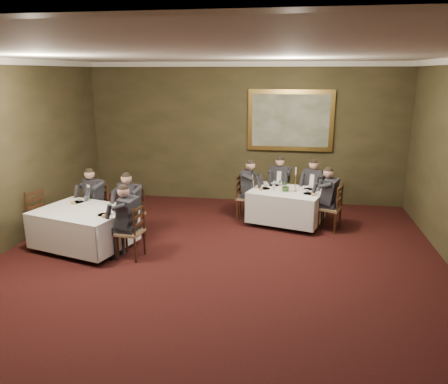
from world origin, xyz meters
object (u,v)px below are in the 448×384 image
(candlestick, at_px, (295,182))
(chair_sec_endright, at_px, (131,243))
(chair_main_backright, at_px, (313,204))
(diner_sec_endright, at_px, (130,231))
(centerpiece, at_px, (286,185))
(chair_sec_endleft, at_px, (43,226))
(chair_main_endright, at_px, (330,217))
(diner_main_endleft, at_px, (246,196))
(chair_sec_backright, at_px, (132,223))
(table_second, at_px, (84,226))
(chair_main_endleft, at_px, (246,206))
(diner_main_backright, at_px, (313,195))
(chair_sec_backleft, at_px, (97,217))
(chair_main_backleft, at_px, (279,200))
(diner_sec_backright, at_px, (131,213))
(diner_sec_backleft, at_px, (95,207))
(table_main, at_px, (286,204))
(diner_main_endright, at_px, (330,207))
(painting, at_px, (290,121))
(diner_main_backleft, at_px, (280,191))

(candlestick, bearing_deg, chair_sec_endright, -142.09)
(chair_main_backright, relative_size, diner_sec_endright, 0.74)
(chair_main_backright, relative_size, centerpiece, 3.78)
(chair_sec_endleft, relative_size, centerpiece, 3.78)
(chair_main_endright, bearing_deg, diner_sec_endright, 138.85)
(diner_main_endleft, xyz_separation_m, chair_sec_backright, (-2.16, -1.55, -0.23))
(table_second, xyz_separation_m, chair_sec_endleft, (-1.03, 0.29, -0.17))
(chair_main_endleft, bearing_deg, diner_main_endleft, 90.00)
(diner_main_backright, bearing_deg, chair_main_endleft, 38.18)
(chair_sec_backright, bearing_deg, chair_sec_backleft, 3.22)
(chair_main_backleft, xyz_separation_m, chair_sec_endleft, (-4.60, -2.58, 0.00))
(table_second, distance_m, chair_sec_endleft, 1.08)
(diner_sec_backright, bearing_deg, diner_sec_backleft, 3.21)
(chair_main_backright, height_order, diner_main_endleft, diner_main_endleft)
(table_second, distance_m, chair_sec_backright, 1.00)
(table_main, bearing_deg, diner_main_endright, -15.90)
(chair_main_endleft, relative_size, chair_sec_backleft, 1.00)
(chair_main_backleft, distance_m, chair_sec_endleft, 5.28)
(diner_main_backright, distance_m, diner_sec_endright, 4.43)
(diner_sec_backleft, bearing_deg, table_main, -137.16)
(diner_sec_backright, height_order, diner_sec_endright, same)
(table_second, relative_size, diner_sec_backright, 1.47)
(table_main, xyz_separation_m, table_second, (-3.75, -2.01, 0.00))
(diner_main_backright, height_order, chair_sec_endright, diner_main_backright)
(diner_sec_backright, xyz_separation_m, centerpiece, (3.06, 1.22, 0.38))
(chair_main_backright, relative_size, diner_sec_backright, 0.74)
(chair_sec_backright, distance_m, chair_sec_endleft, 1.76)
(chair_sec_endleft, xyz_separation_m, painting, (4.78, 3.37, 1.82))
(centerpiece, bearing_deg, table_main, 76.13)
(diner_main_backright, xyz_separation_m, chair_sec_backright, (-3.68, -1.92, -0.23))
(diner_main_endright, distance_m, chair_sec_backright, 4.13)
(chair_main_backleft, distance_m, candlestick, 1.19)
(diner_main_backleft, bearing_deg, chair_sec_backleft, 36.24)
(chair_main_endleft, bearing_deg, table_main, 77.79)
(chair_main_backright, distance_m, candlestick, 1.06)
(diner_main_backleft, relative_size, diner_sec_backright, 1.00)
(chair_main_endleft, bearing_deg, chair_sec_endright, -31.45)
(chair_main_endleft, bearing_deg, chair_sec_backleft, -63.01)
(table_main, height_order, chair_main_endright, chair_main_endright)
(chair_main_backright, height_order, diner_main_endright, diner_main_endright)
(chair_main_backleft, bearing_deg, chair_sec_endright, 60.70)
(chair_sec_backright, bearing_deg, painting, -117.53)
(table_second, xyz_separation_m, chair_sec_endright, (1.03, -0.28, -0.17))
(diner_main_backright, distance_m, diner_main_endleft, 1.56)
(centerpiece, bearing_deg, chair_main_endleft, 158.99)
(chair_sec_endright, bearing_deg, diner_sec_backright, 26.10)
(diner_sec_endright, height_order, centerpiece, diner_sec_endright)
(table_main, xyz_separation_m, centerpiece, (-0.02, -0.09, 0.45))
(diner_sec_backleft, xyz_separation_m, chair_sec_backright, (0.88, -0.23, -0.23))
(chair_main_endleft, relative_size, chair_main_endright, 1.00)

